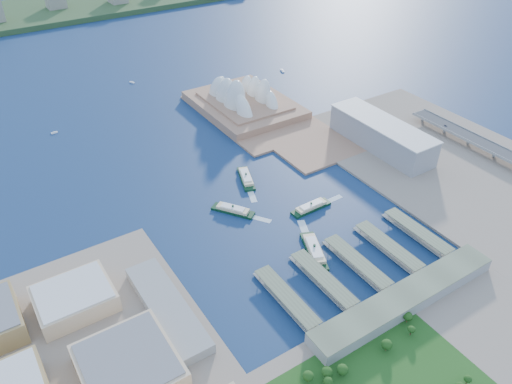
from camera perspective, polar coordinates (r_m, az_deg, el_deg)
ground at (r=533.53m, az=4.91°, el=-4.39°), size 3000.00×3000.00×0.00m
south_land at (r=440.04m, az=22.47°, el=-18.77°), size 720.00×180.00×3.00m
east_land at (r=660.68m, az=24.54°, el=0.97°), size 240.00×500.00×3.00m
peninsula at (r=764.64m, az=-0.37°, el=9.05°), size 135.00×220.00×3.00m
far_shore at (r=1366.32m, az=-22.03°, el=18.78°), size 2200.00×260.00×12.00m
opera_house at (r=765.99m, az=-1.36°, el=11.61°), size 134.00×180.00×58.00m
toaster_building at (r=684.09m, az=14.14°, el=6.36°), size 45.00×155.00×35.00m
west_buildings at (r=408.09m, az=-19.30°, el=-19.99°), size 200.00×280.00×27.00m
ferry_wharves at (r=496.71m, az=11.48°, el=-7.99°), size 184.00×90.00×9.30m
terminal_building at (r=467.61m, az=16.65°, el=-11.64°), size 200.00×28.00×12.00m
ferry_a at (r=554.56m, az=-2.66°, el=-1.90°), size 38.19×47.38×9.27m
ferry_b at (r=606.46m, az=-1.16°, el=1.79°), size 29.88×52.79×9.72m
ferry_c at (r=504.76m, az=6.66°, el=-6.45°), size 35.52×58.69×10.87m
ferry_d at (r=561.48m, az=6.31°, el=-1.57°), size 49.44×13.78×9.29m
boat_b at (r=765.03m, az=-22.05°, el=6.32°), size 9.10×3.55×2.42m
boat_c at (r=920.88m, az=3.03°, el=13.70°), size 7.89×14.32×3.09m
boat_e at (r=897.01m, az=-13.97°, el=12.09°), size 6.83×10.32×2.43m
car_c at (r=745.45m, az=20.85°, el=7.11°), size 1.86×4.56×1.32m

